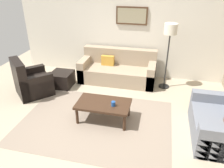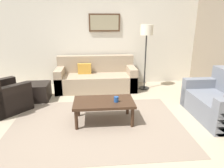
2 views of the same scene
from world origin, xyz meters
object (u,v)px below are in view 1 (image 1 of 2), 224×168
at_px(couch_main, 118,70).
at_px(armchair_leather, 31,83).
at_px(coffee_table, 103,105).
at_px(lamp_standing, 170,36).
at_px(couch_loveseat, 223,124).
at_px(cup, 113,104).
at_px(ottoman, 62,79).
at_px(framed_artwork, 132,16).

relative_size(couch_main, armchair_leather, 1.86).
xyz_separation_m(coffee_table, lamp_standing, (1.21, 1.81, 1.05)).
distance_m(couch_loveseat, cup, 2.09).
bearing_deg(lamp_standing, coffee_table, -123.77).
distance_m(ottoman, cup, 2.19).
height_order(coffee_table, cup, cup).
bearing_deg(coffee_table, cup, -16.03).
distance_m(lamp_standing, framed_artwork, 1.24).
height_order(coffee_table, framed_artwork, framed_artwork).
xyz_separation_m(couch_main, armchair_leather, (-1.98, -1.34, 0.01)).
relative_size(couch_loveseat, framed_artwork, 1.64).
relative_size(armchair_leather, framed_artwork, 1.33).
bearing_deg(couch_main, coffee_table, -86.96).
bearing_deg(armchair_leather, cup, -16.96).
height_order(armchair_leather, lamp_standing, lamp_standing).
bearing_deg(framed_artwork, cup, -88.68).
bearing_deg(armchair_leather, framed_artwork, 37.90).
bearing_deg(cup, armchair_leather, 163.04).
bearing_deg(ottoman, cup, -36.94).
relative_size(coffee_table, cup, 11.07).
distance_m(couch_loveseat, ottoman, 4.02).
bearing_deg(couch_main, cup, -80.87).
distance_m(couch_loveseat, framed_artwork, 3.54).
bearing_deg(lamp_standing, armchair_leather, -160.36).
bearing_deg(ottoman, framed_artwork, 34.35).
relative_size(couch_loveseat, lamp_standing, 0.82).
bearing_deg(coffee_table, couch_main, 93.04).
xyz_separation_m(armchair_leather, cup, (2.30, -0.70, 0.15)).
distance_m(armchair_leather, coffee_table, 2.18).
height_order(ottoman, coffee_table, coffee_table).
relative_size(couch_main, coffee_table, 1.91).
height_order(couch_loveseat, armchair_leather, armchair_leather).
height_order(armchair_leather, cup, armchair_leather).
height_order(couch_main, lamp_standing, lamp_standing).
xyz_separation_m(armchair_leather, lamp_standing, (3.29, 1.18, 1.10)).
relative_size(couch_loveseat, ottoman, 2.49).
height_order(couch_main, couch_loveseat, same).
height_order(cup, framed_artwork, framed_artwork).
xyz_separation_m(couch_main, couch_loveseat, (2.41, -2.01, 0.00)).
distance_m(armchair_leather, lamp_standing, 3.67).
bearing_deg(framed_artwork, ottoman, -145.65).
relative_size(coffee_table, lamp_standing, 0.64).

